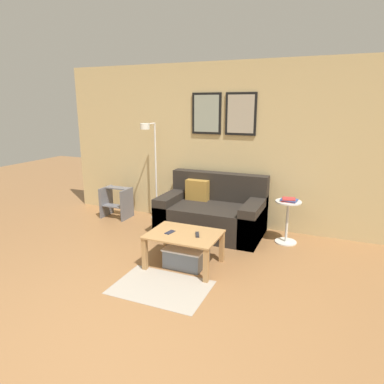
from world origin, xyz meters
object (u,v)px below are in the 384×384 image
(coffee_table, at_px, (184,239))
(step_stool, at_px, (116,202))
(book_stack, at_px, (289,200))
(cell_phone, at_px, (170,232))
(floor_lamp, at_px, (151,159))
(side_table, at_px, (287,218))
(couch, at_px, (212,213))
(storage_bin, at_px, (187,255))
(remote_control, at_px, (197,235))

(coffee_table, bearing_deg, step_stool, 146.33)
(book_stack, xyz_separation_m, cell_phone, (-1.22, -1.25, -0.22))
(book_stack, bearing_deg, step_stool, 179.65)
(floor_lamp, xyz_separation_m, side_table, (2.22, -0.08, -0.69))
(couch, height_order, floor_lamp, floor_lamp)
(floor_lamp, bearing_deg, couch, -5.66)
(coffee_table, bearing_deg, side_table, 49.48)
(side_table, bearing_deg, floor_lamp, 177.81)
(coffee_table, height_order, cell_phone, cell_phone)
(floor_lamp, relative_size, book_stack, 6.84)
(side_table, relative_size, cell_phone, 4.39)
(couch, height_order, side_table, couch)
(couch, xyz_separation_m, coffee_table, (0.07, -1.20, 0.04))
(coffee_table, height_order, side_table, side_table)
(storage_bin, xyz_separation_m, remote_control, (0.15, -0.03, 0.30))
(floor_lamp, distance_m, cell_phone, 1.80)
(floor_lamp, relative_size, remote_control, 10.88)
(couch, relative_size, remote_control, 10.25)
(couch, xyz_separation_m, floor_lamp, (-1.10, 0.11, 0.76))
(book_stack, relative_size, remote_control, 1.59)
(couch, relative_size, floor_lamp, 0.94)
(book_stack, bearing_deg, couch, -179.44)
(side_table, distance_m, cell_phone, 1.75)
(coffee_table, bearing_deg, storage_bin, 55.90)
(book_stack, relative_size, step_stool, 0.46)
(book_stack, bearing_deg, coffee_table, -130.95)
(side_table, bearing_deg, storage_bin, -130.66)
(floor_lamp, xyz_separation_m, book_stack, (2.22, -0.10, -0.42))
(remote_control, bearing_deg, floor_lamp, 111.09)
(cell_phone, bearing_deg, couch, 95.95)
(coffee_table, bearing_deg, remote_control, 1.14)
(coffee_table, bearing_deg, book_stack, 49.05)
(side_table, height_order, step_stool, side_table)
(coffee_table, distance_m, floor_lamp, 1.90)
(coffee_table, height_order, remote_control, remote_control)
(couch, height_order, book_stack, couch)
(floor_lamp, height_order, side_table, floor_lamp)
(book_stack, distance_m, step_stool, 2.91)
(cell_phone, bearing_deg, side_table, 56.63)
(floor_lamp, height_order, cell_phone, floor_lamp)
(floor_lamp, bearing_deg, book_stack, -2.54)
(book_stack, distance_m, remote_control, 1.51)
(couch, height_order, cell_phone, couch)
(couch, distance_m, step_stool, 1.77)
(coffee_table, distance_m, storage_bin, 0.22)
(floor_lamp, relative_size, side_table, 2.66)
(couch, bearing_deg, floor_lamp, 174.34)
(storage_bin, relative_size, remote_control, 3.24)
(storage_bin, relative_size, floor_lamp, 0.30)
(book_stack, height_order, cell_phone, book_stack)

